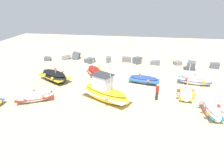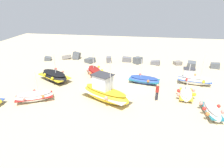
{
  "view_description": "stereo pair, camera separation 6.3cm",
  "coord_description": "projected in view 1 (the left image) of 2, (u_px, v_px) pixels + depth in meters",
  "views": [
    {
      "loc": [
        2.78,
        -21.2,
        9.4
      ],
      "look_at": [
        -0.25,
        -2.4,
        0.9
      ],
      "focal_mm": 32.01,
      "sensor_mm": 36.0,
      "label": 1
    },
    {
      "loc": [
        2.85,
        -21.19,
        9.4
      ],
      "look_at": [
        -0.25,
        -2.4,
        0.9
      ],
      "focal_mm": 32.01,
      "sensor_mm": 36.0,
      "label": 2
    }
  ],
  "objects": [
    {
      "name": "ground_plane",
      "position": [
        117.0,
        83.0,
        23.35
      ],
      "size": [
        57.58,
        57.58,
        0.0
      ],
      "primitive_type": "plane",
      "color": "#C6B289"
    },
    {
      "name": "fishing_boat_3",
      "position": [
        54.0,
        76.0,
        23.71
      ],
      "size": [
        4.56,
        3.71,
        3.33
      ],
      "rotation": [
        0.0,
        0.0,
        2.6
      ],
      "color": "black",
      "rests_on": "ground_plane"
    },
    {
      "name": "fishing_boat_0",
      "position": [
        105.0,
        92.0,
        19.17
      ],
      "size": [
        5.58,
        4.16,
        4.11
      ],
      "rotation": [
        0.0,
        0.0,
        2.66
      ],
      "color": "gold",
      "rests_on": "ground_plane"
    },
    {
      "name": "fishing_boat_1",
      "position": [
        212.0,
        110.0,
        16.91
      ],
      "size": [
        1.72,
        3.18,
        0.87
      ],
      "rotation": [
        0.0,
        0.0,
        1.63
      ],
      "color": "white",
      "rests_on": "ground_plane"
    },
    {
      "name": "breakwater_rocks",
      "position": [
        124.0,
        60.0,
        30.15
      ],
      "size": [
        26.03,
        2.96,
        1.42
      ],
      "color": "#4C5156",
      "rests_on": "ground_plane"
    },
    {
      "name": "fishing_boat_7",
      "position": [
        95.0,
        72.0,
        25.52
      ],
      "size": [
        3.25,
        4.14,
        2.69
      ],
      "rotation": [
        0.0,
        0.0,
        5.23
      ],
      "color": "maroon",
      "rests_on": "ground_plane"
    },
    {
      "name": "fishing_boat_4",
      "position": [
        34.0,
        96.0,
        19.26
      ],
      "size": [
        3.82,
        2.91,
        2.97
      ],
      "rotation": [
        0.0,
        0.0,
        3.62
      ],
      "color": "white",
      "rests_on": "ground_plane"
    },
    {
      "name": "person_walking",
      "position": [
        157.0,
        91.0,
        19.13
      ],
      "size": [
        0.32,
        0.32,
        1.71
      ],
      "rotation": [
        0.0,
        0.0,
        5.07
      ],
      "color": "#2D2D38",
      "rests_on": "ground_plane"
    },
    {
      "name": "fishing_boat_2",
      "position": [
        144.0,
        80.0,
        23.13
      ],
      "size": [
        3.8,
        2.08,
        2.87
      ],
      "rotation": [
        0.0,
        0.0,
        6.09
      ],
      "color": "#2D4C9E",
      "rests_on": "ground_plane"
    },
    {
      "name": "fishing_boat_6",
      "position": [
        186.0,
        94.0,
        20.0
      ],
      "size": [
        2.04,
        3.2,
        3.35
      ],
      "rotation": [
        0.0,
        0.0,
        4.57
      ],
      "color": "white",
      "rests_on": "ground_plane"
    },
    {
      "name": "fishing_boat_5",
      "position": [
        194.0,
        79.0,
        22.84
      ],
      "size": [
        3.91,
        2.05,
        3.53
      ],
      "rotation": [
        0.0,
        0.0,
        2.99
      ],
      "color": "white",
      "rests_on": "ground_plane"
    }
  ]
}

